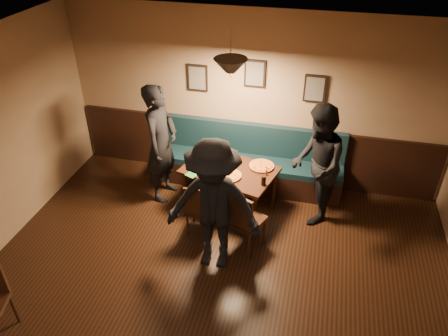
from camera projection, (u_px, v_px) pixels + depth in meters
name	position (u px, v px, depth m)	size (l,w,h in m)	color
ceiling	(173.00, 118.00, 3.03)	(7.00, 7.00, 0.00)	silver
wall_back	(254.00, 100.00, 6.64)	(6.00, 6.00, 0.00)	#8C704F
wainscot	(252.00, 151.00, 7.11)	(5.88, 0.06, 1.00)	black
booth_bench	(249.00, 159.00, 6.89)	(3.00, 0.60, 1.00)	#0F232D
picture_left	(198.00, 78.00, 6.63)	(0.32, 0.04, 0.42)	black
picture_center	(255.00, 74.00, 6.37)	(0.32, 0.04, 0.42)	black
picture_right	(315.00, 89.00, 6.27)	(0.32, 0.04, 0.42)	black
pendant_lamp	(231.00, 68.00, 5.43)	(0.44, 0.44, 0.25)	black
dining_table	(229.00, 188.00, 6.47)	(1.32, 0.85, 0.71)	black
chair_near_left	(201.00, 207.00, 5.97)	(0.38, 0.38, 0.86)	black
chair_near_right	(246.00, 218.00, 5.68)	(0.43, 0.43, 0.97)	#33160E
diner_left	(161.00, 144.00, 6.42)	(0.69, 0.45, 1.89)	black
diner_right	(317.00, 165.00, 6.00)	(0.88, 0.68, 1.81)	black
diner_front	(213.00, 207.00, 5.19)	(1.19, 0.68, 1.84)	black
pizza_a	(201.00, 161.00, 6.43)	(0.34, 0.34, 0.04)	orange
pizza_b	(229.00, 175.00, 6.10)	(0.36, 0.36, 0.04)	#C37924
pizza_c	(262.00, 166.00, 6.31)	(0.37, 0.37, 0.04)	orange
soda_glass	(264.00, 180.00, 5.91)	(0.07, 0.07, 0.14)	black
tabasco_bottle	(267.00, 172.00, 6.11)	(0.03, 0.03, 0.11)	#972505
napkin_a	(196.00, 157.00, 6.56)	(0.15, 0.15, 0.01)	#1D6E35
napkin_b	(192.00, 174.00, 6.15)	(0.16, 0.16, 0.01)	#1D6E28
cutlery_set	(223.00, 184.00, 5.95)	(0.02, 0.19, 0.00)	silver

